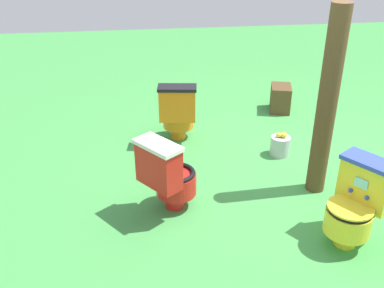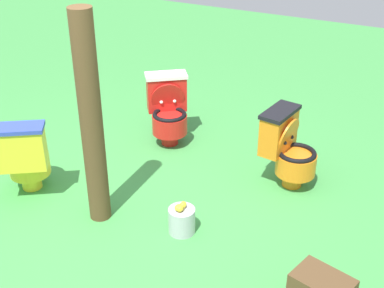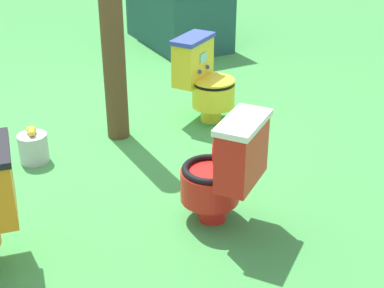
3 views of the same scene
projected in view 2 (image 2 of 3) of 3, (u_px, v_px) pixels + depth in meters
name	position (u px, v px, depth m)	size (l,w,h in m)	color
ground	(116.00, 224.00, 4.39)	(14.00, 14.00, 0.00)	#429947
toilet_orange	(288.00, 148.00, 4.78)	(0.47, 0.55, 0.73)	orange
toilet_yellow	(26.00, 156.00, 4.65)	(0.63, 0.61, 0.73)	yellow
toilet_red	(168.00, 109.00, 5.52)	(0.64, 0.62, 0.73)	red
wooden_post	(91.00, 122.00, 4.06)	(0.18, 0.18, 1.79)	brown
lemon_bucket	(182.00, 220.00, 4.25)	(0.22, 0.22, 0.28)	#B7B7BF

